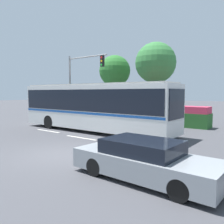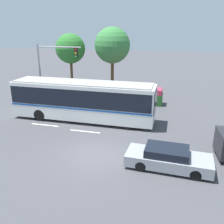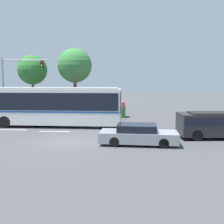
{
  "view_description": "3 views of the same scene",
  "coord_description": "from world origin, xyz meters",
  "px_view_note": "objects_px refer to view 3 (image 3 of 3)",
  "views": [
    {
      "loc": [
        7.96,
        -6.87,
        2.73
      ],
      "look_at": [
        0.61,
        2.84,
        1.71
      ],
      "focal_mm": 37.61,
      "sensor_mm": 36.0,
      "label": 1
    },
    {
      "loc": [
        4.46,
        -13.06,
        7.59
      ],
      "look_at": [
        0.12,
        3.48,
        1.63
      ],
      "focal_mm": 39.36,
      "sensor_mm": 36.0,
      "label": 2
    },
    {
      "loc": [
        4.03,
        -16.58,
        3.96
      ],
      "look_at": [
        2.53,
        3.01,
        1.57
      ],
      "focal_mm": 42.48,
      "sensor_mm": 36.0,
      "label": 3
    }
  ],
  "objects_px": {
    "city_bus": "(50,104)",
    "sedan_foreground": "(138,135)",
    "street_tree_centre": "(75,66)",
    "street_tree_left": "(32,70)",
    "suv_left_lane": "(213,123)",
    "traffic_light_pole": "(15,79)"
  },
  "relations": [
    {
      "from": "sedan_foreground",
      "to": "traffic_light_pole",
      "type": "xyz_separation_m",
      "value": [
        -11.73,
        8.84,
        3.41
      ]
    },
    {
      "from": "sedan_foreground",
      "to": "city_bus",
      "type": "bearing_deg",
      "value": 143.45
    },
    {
      "from": "suv_left_lane",
      "to": "traffic_light_pole",
      "type": "xyz_separation_m",
      "value": [
        -16.87,
        6.63,
        2.98
      ]
    },
    {
      "from": "suv_left_lane",
      "to": "traffic_light_pole",
      "type": "relative_size",
      "value": 0.8
    },
    {
      "from": "sedan_foreground",
      "to": "traffic_light_pole",
      "type": "bearing_deg",
      "value": 145.24
    },
    {
      "from": "sedan_foreground",
      "to": "street_tree_centre",
      "type": "xyz_separation_m",
      "value": [
        -7.12,
        14.81,
        5.0
      ]
    },
    {
      "from": "sedan_foreground",
      "to": "traffic_light_pole",
      "type": "relative_size",
      "value": 0.79
    },
    {
      "from": "city_bus",
      "to": "sedan_foreground",
      "type": "xyz_separation_m",
      "value": [
        7.37,
        -5.93,
        -1.29
      ]
    },
    {
      "from": "suv_left_lane",
      "to": "city_bus",
      "type": "bearing_deg",
      "value": 157.84
    },
    {
      "from": "suv_left_lane",
      "to": "street_tree_centre",
      "type": "xyz_separation_m",
      "value": [
        -12.27,
        12.6,
        4.56
      ]
    },
    {
      "from": "traffic_light_pole",
      "to": "sedan_foreground",
      "type": "bearing_deg",
      "value": -37.02
    },
    {
      "from": "street_tree_left",
      "to": "street_tree_centre",
      "type": "distance_m",
      "value": 5.26
    },
    {
      "from": "street_tree_left",
      "to": "street_tree_centre",
      "type": "height_order",
      "value": "street_tree_centre"
    },
    {
      "from": "street_tree_centre",
      "to": "street_tree_left",
      "type": "bearing_deg",
      "value": 176.43
    },
    {
      "from": "sedan_foreground",
      "to": "suv_left_lane",
      "type": "height_order",
      "value": "suv_left_lane"
    },
    {
      "from": "sedan_foreground",
      "to": "suv_left_lane",
      "type": "xyz_separation_m",
      "value": [
        5.15,
        2.21,
        0.44
      ]
    },
    {
      "from": "sedan_foreground",
      "to": "street_tree_centre",
      "type": "distance_m",
      "value": 17.18
    },
    {
      "from": "traffic_light_pole",
      "to": "street_tree_centre",
      "type": "height_order",
      "value": "street_tree_centre"
    },
    {
      "from": "suv_left_lane",
      "to": "street_tree_left",
      "type": "relative_size",
      "value": 0.7
    },
    {
      "from": "city_bus",
      "to": "street_tree_left",
      "type": "height_order",
      "value": "street_tree_left"
    },
    {
      "from": "traffic_light_pole",
      "to": "street_tree_centre",
      "type": "bearing_deg",
      "value": 52.34
    },
    {
      "from": "city_bus",
      "to": "traffic_light_pole",
      "type": "bearing_deg",
      "value": 146.1
    }
  ]
}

